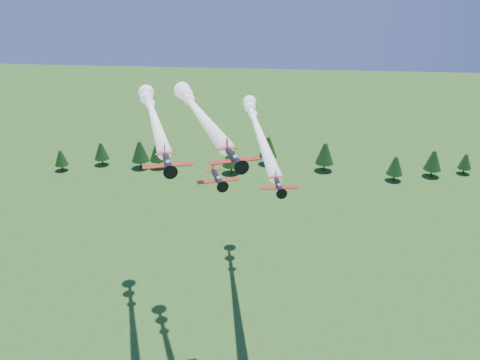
# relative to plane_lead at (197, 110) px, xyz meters

# --- Properties ---
(plane_lead) EXTENTS (21.59, 45.57, 3.70)m
(plane_lead) POSITION_rel_plane_lead_xyz_m (0.00, 0.00, 0.00)
(plane_lead) COLOR black
(plane_lead) RESTS_ON ground
(plane_left) EXTENTS (20.81, 50.06, 3.70)m
(plane_left) POSITION_rel_plane_lead_xyz_m (-10.77, 7.43, -3.26)
(plane_left) COLOR black
(plane_left) RESTS_ON ground
(plane_right) EXTENTS (15.24, 60.44, 3.70)m
(plane_right) POSITION_rel_plane_lead_xyz_m (10.66, 21.34, -10.16)
(plane_right) COLOR black
(plane_right) RESTS_ON ground
(plane_slot) EXTENTS (8.05, 9.01, 2.85)m
(plane_slot) POSITION_rel_plane_lead_xyz_m (4.97, -7.97, -10.89)
(plane_slot) COLOR black
(plane_slot) RESTS_ON ground
(treeline) EXTENTS (161.56, 20.51, 11.33)m
(treeline) POSITION_rel_plane_lead_xyz_m (5.47, 94.28, -45.07)
(treeline) COLOR #382314
(treeline) RESTS_ON ground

